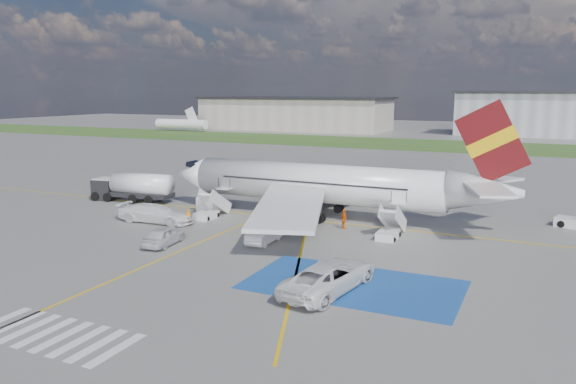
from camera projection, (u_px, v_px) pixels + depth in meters
name	position (u px, v px, depth m)	size (l,w,h in m)	color
ground	(250.00, 251.00, 44.72)	(400.00, 400.00, 0.00)	#60605E
grass_strip	(449.00, 146.00, 129.39)	(400.00, 30.00, 0.01)	#2D4C1E
taxiway_line_main	(308.00, 220.00, 55.42)	(120.00, 0.20, 0.01)	gold
taxiway_line_cross	(113.00, 280.00, 37.89)	(0.20, 60.00, 0.01)	gold
taxiway_line_diag	(308.00, 220.00, 55.42)	(0.20, 60.00, 0.01)	gold
staging_box	(353.00, 285.00, 36.99)	(14.00, 8.00, 0.01)	#184590
crosswalk	(54.00, 335.00, 29.43)	(9.00, 4.00, 0.01)	silver
terminal_west	(295.00, 114.00, 182.61)	(60.00, 22.00, 10.00)	gray
terminal_centre	(548.00, 114.00, 155.63)	(48.00, 18.00, 12.00)	gray
airliner	(330.00, 184.00, 55.97)	(36.81, 32.95, 11.92)	silver
airstairs_fwd	(209.00, 212.00, 56.33)	(1.90, 5.20, 3.60)	silver
airstairs_aft	(389.00, 231.00, 48.62)	(1.90, 5.20, 3.60)	silver
fuel_tanker	(133.00, 189.00, 64.47)	(9.92, 3.67, 3.31)	black
gpu_cart	(208.00, 206.00, 58.29)	(2.29, 1.59, 1.80)	silver
car_silver_a	(164.00, 236.00, 46.32)	(1.88, 4.67, 1.59)	silver
car_silver_b	(265.00, 234.00, 47.02)	(1.58, 4.52, 1.49)	silver
van_white_a	(330.00, 271.00, 35.78)	(3.07, 6.66, 2.50)	silver
van_white_b	(155.00, 211.00, 54.30)	(2.41, 5.94, 2.33)	white
crew_fwd	(188.00, 217.00, 53.18)	(0.56, 0.36, 1.52)	orange
crew_nose	(209.00, 198.00, 62.59)	(0.79, 0.62, 1.63)	orange
crew_aft	(344.00, 219.00, 51.82)	(1.09, 0.45, 1.86)	#E2600B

